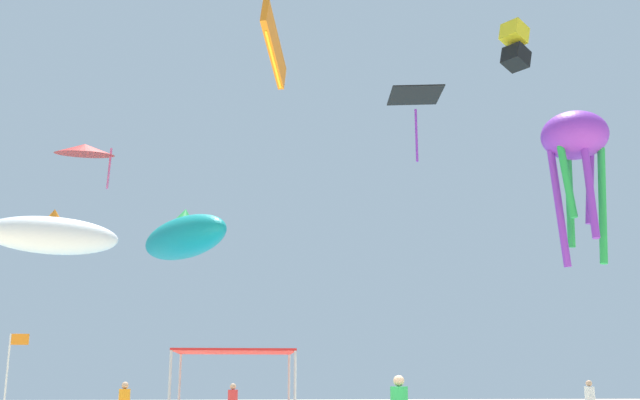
{
  "coord_description": "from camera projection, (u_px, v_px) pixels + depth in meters",
  "views": [
    {
      "loc": [
        -3.29,
        -18.4,
        1.64
      ],
      "look_at": [
        -0.31,
        12.82,
        9.32
      ],
      "focal_mm": 41.8,
      "sensor_mm": 36.0,
      "label": 1
    }
  ],
  "objects": [
    {
      "name": "kite_delta_red",
      "position": [
        85.0,
        149.0,
        43.79
      ],
      "size": [
        3.6,
        3.65,
        3.04
      ],
      "rotation": [
        0.0,
        0.0,
        3.19
      ],
      "color": "red"
    },
    {
      "name": "banner_flag",
      "position": [
        10.0,
        373.0,
        23.48
      ],
      "size": [
        0.61,
        0.06,
        3.14
      ],
      "color": "silver",
      "rests_on": "ground"
    },
    {
      "name": "canopy_tent",
      "position": [
        235.0,
        355.0,
        20.22
      ],
      "size": [
        3.2,
        2.85,
        2.48
      ],
      "color": "#B2B2B7",
      "rests_on": "ground"
    },
    {
      "name": "kite_inflatable_white",
      "position": [
        53.0,
        235.0,
        32.98
      ],
      "size": [
        6.13,
        3.97,
        2.39
      ],
      "rotation": [
        0.0,
        0.0,
        0.35
      ],
      "color": "white"
    },
    {
      "name": "kite_inflatable_teal",
      "position": [
        184.0,
        237.0,
        44.8
      ],
      "size": [
        7.21,
        8.7,
        3.29
      ],
      "rotation": [
        0.0,
        0.0,
        2.17
      ],
      "color": "teal"
    },
    {
      "name": "person_rightmost",
      "position": [
        590.0,
        398.0,
        30.36
      ],
      "size": [
        0.41,
        0.41,
        1.71
      ],
      "rotation": [
        0.0,
        0.0,
        4.01
      ],
      "color": "black",
      "rests_on": "ground"
    },
    {
      "name": "kite_octopus_purple",
      "position": [
        575.0,
        143.0,
        34.13
      ],
      "size": [
        4.19,
        4.19,
        7.14
      ],
      "rotation": [
        0.0,
        0.0,
        0.59
      ],
      "color": "purple"
    },
    {
      "name": "kite_parafoil_orange",
      "position": [
        274.0,
        47.0,
        27.56
      ],
      "size": [
        1.12,
        3.64,
        2.23
      ],
      "rotation": [
        0.0,
        0.0,
        1.33
      ],
      "color": "orange"
    },
    {
      "name": "kite_diamond_black",
      "position": [
        415.0,
        99.0,
        38.05
      ],
      "size": [
        2.79,
        2.79,
        3.62
      ],
      "rotation": [
        0.0,
        0.0,
        1.5
      ],
      "color": "black"
    },
    {
      "name": "kite_box_yellow",
      "position": [
        515.0,
        46.0,
        46.5
      ],
      "size": [
        2.06,
        1.99,
        3.1
      ],
      "rotation": [
        0.0,
        0.0,
        5.33
      ],
      "color": "yellow"
    }
  ]
}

